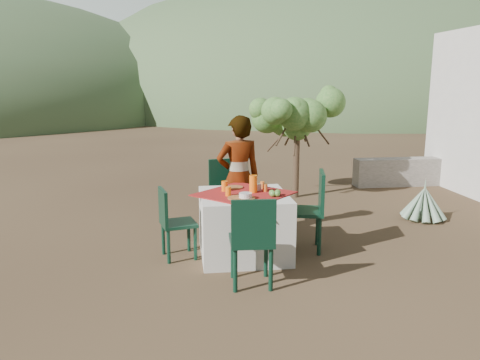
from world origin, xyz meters
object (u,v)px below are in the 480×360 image
object	(u,v)px
table	(244,224)
agave	(424,204)
chair_left	(172,220)
chair_far	(227,191)
shrub_tree	(300,121)
juice_pitcher	(253,184)
chair_near	(252,238)
chair_right	(311,207)
person	(239,177)

from	to	relation	value
table	agave	xyz separation A→B (m)	(2.90, 1.14, -0.14)
table	chair_left	distance (m)	0.85
chair_far	agave	bearing A→B (deg)	-6.02
chair_far	chair_left	world-z (taller)	chair_far
shrub_tree	juice_pitcher	bearing A→B (deg)	-114.43
chair_near	chair_left	bearing A→B (deg)	-46.58
table	chair_right	size ratio (longest dim) A/B	1.32
chair_far	chair_right	world-z (taller)	chair_far
table	agave	bearing A→B (deg)	21.39
chair_left	chair_right	xyz separation A→B (m)	(1.68, 0.07, 0.08)
table	juice_pitcher	bearing A→B (deg)	15.21
table	agave	size ratio (longest dim) A/B	1.81
person	chair_left	bearing A→B (deg)	28.99
chair_left	shrub_tree	xyz separation A→B (m)	(2.22, 2.81, 0.90)
juice_pitcher	person	bearing A→B (deg)	97.48
chair_near	agave	xyz separation A→B (m)	(2.95, 2.06, -0.28)
chair_right	juice_pitcher	distance (m)	0.79
table	juice_pitcher	distance (m)	0.50
agave	person	bearing A→B (deg)	-171.61
chair_near	chair_right	size ratio (longest dim) A/B	0.96
person	shrub_tree	bearing A→B (deg)	-133.05
chair_right	chair_left	bearing A→B (deg)	-74.34
shrub_tree	juice_pitcher	world-z (taller)	shrub_tree
chair_near	shrub_tree	bearing A→B (deg)	-108.31
table	shrub_tree	xyz separation A→B (m)	(1.38, 2.81, 0.98)
chair_near	juice_pitcher	world-z (taller)	juice_pitcher
person	table	bearing A→B (deg)	77.80
chair_near	chair_left	world-z (taller)	chair_near
chair_left	juice_pitcher	bearing A→B (deg)	-101.22
chair_right	agave	distance (m)	2.34
chair_right	chair_near	bearing A→B (deg)	-28.30
chair_far	chair_left	xyz separation A→B (m)	(-0.74, -1.01, -0.09)
table	person	world-z (taller)	person
chair_left	chair_near	bearing A→B (deg)	-151.95
chair_near	person	xyz separation A→B (m)	(0.07, 1.63, 0.29)
chair_left	person	xyz separation A→B (m)	(0.87, 0.71, 0.35)
table	chair_far	distance (m)	1.03
chair_far	chair_left	bearing A→B (deg)	-134.89
chair_near	shrub_tree	distance (m)	4.08
chair_far	chair_right	bearing A→B (deg)	-53.46
table	chair_near	world-z (taller)	chair_near
chair_far	table	bearing A→B (deg)	-92.76
shrub_tree	chair_left	bearing A→B (deg)	-128.32
chair_near	agave	size ratio (longest dim) A/B	1.32
chair_right	person	size ratio (longest dim) A/B	0.61
person	chair_right	bearing A→B (deg)	131.50
chair_near	chair_far	bearing A→B (deg)	-85.78
chair_far	person	size ratio (longest dim) A/B	0.61
chair_right	table	bearing A→B (deg)	-71.75
chair_left	agave	bearing A→B (deg)	-86.00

